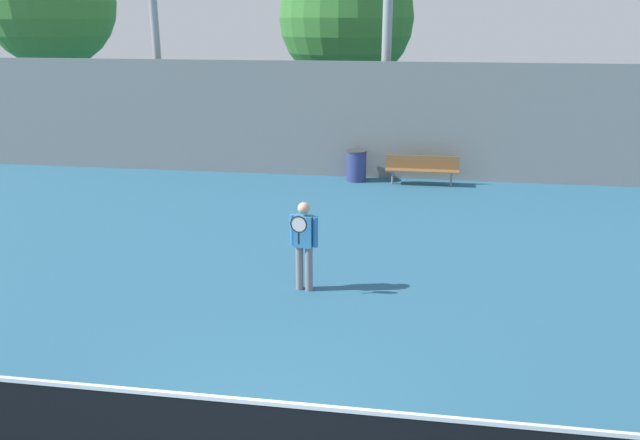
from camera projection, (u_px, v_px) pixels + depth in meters
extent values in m
cube|color=white|center=(238.00, 400.00, 6.38)|extent=(11.31, 0.04, 0.05)
cylinder|color=slate|center=(300.00, 268.00, 11.45)|extent=(0.14, 0.14, 0.85)
cylinder|color=slate|center=(309.00, 269.00, 11.40)|extent=(0.14, 0.14, 0.85)
cube|color=teal|center=(304.00, 231.00, 11.21)|extent=(0.36, 0.25, 0.58)
cylinder|color=teal|center=(293.00, 230.00, 11.27)|extent=(0.10, 0.10, 0.57)
cylinder|color=teal|center=(315.00, 232.00, 11.14)|extent=(0.10, 0.10, 0.57)
sphere|color=#DBAD89|center=(304.00, 208.00, 11.07)|extent=(0.22, 0.22, 0.22)
cylinder|color=black|center=(299.00, 238.00, 10.96)|extent=(0.03, 0.03, 0.22)
torus|color=black|center=(299.00, 224.00, 10.88)|extent=(0.31, 0.07, 0.31)
cylinder|color=silver|center=(299.00, 224.00, 10.88)|extent=(0.26, 0.05, 0.27)
cube|color=brown|center=(422.00, 171.00, 18.65)|extent=(2.19, 0.40, 0.04)
cylinder|color=gray|center=(392.00, 177.00, 18.84)|extent=(0.06, 0.06, 0.42)
cylinder|color=gray|center=(451.00, 179.00, 18.59)|extent=(0.06, 0.06, 0.42)
cube|color=brown|center=(422.00, 162.00, 18.75)|extent=(2.19, 0.04, 0.40)
cylinder|color=#939399|center=(153.00, 1.00, 19.67)|extent=(0.26, 0.26, 10.64)
cylinder|color=#939399|center=(387.00, 20.00, 18.77)|extent=(0.30, 0.30, 9.47)
cylinder|color=navy|center=(356.00, 166.00, 19.16)|extent=(0.61, 0.61, 0.91)
cylinder|color=#333338|center=(357.00, 151.00, 19.01)|extent=(0.64, 0.64, 0.04)
cube|color=gray|center=(360.00, 121.00, 19.21)|extent=(32.61, 0.06, 3.57)
cylinder|color=brown|center=(61.00, 96.00, 26.23)|extent=(0.55, 0.55, 3.33)
sphere|color=#428438|center=(49.00, 1.00, 25.06)|extent=(5.25, 5.25, 5.25)
cylinder|color=brown|center=(345.00, 109.00, 24.53)|extent=(0.45, 0.45, 2.78)
sphere|color=#387A33|center=(346.00, 18.00, 23.48)|extent=(5.06, 5.06, 5.06)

